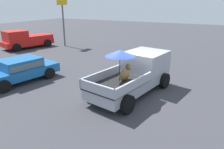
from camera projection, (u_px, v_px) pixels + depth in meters
ground_plane at (131, 93)px, 10.60m from camera, size 80.00×80.00×0.00m
pickup_truck_main at (136, 73)px, 10.62m from camera, size 5.30×2.96×2.34m
pickup_truck_red at (26, 39)px, 20.92m from camera, size 5.11×3.14×1.80m
parked_sedan_near at (20, 69)px, 12.03m from camera, size 4.56×2.59×1.33m
motel_sign at (63, 11)px, 21.07m from camera, size 1.40×0.16×5.02m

